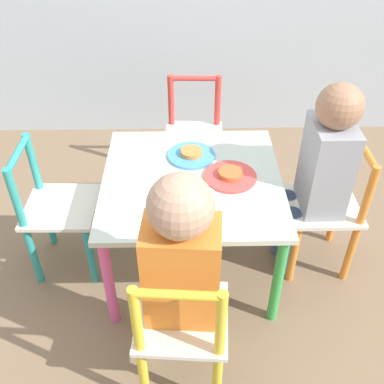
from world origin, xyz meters
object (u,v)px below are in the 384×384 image
plate_front (193,201)px  chair_red (194,138)px  chair_orange (327,209)px  plate_right (230,176)px  child_front (182,265)px  kids_table (192,190)px  plate_back (191,155)px  chair_yellow (182,329)px  chair_teal (56,211)px  child_right (320,168)px

plate_front → chair_red: bearing=88.4°
chair_orange → plate_right: (-0.37, -0.00, 0.16)m
chair_red → child_front: size_ratio=0.69×
plate_right → kids_table: bearing=180.0°
chair_orange → child_front: 0.73m
plate_back → plate_right: bearing=-45.0°
plate_front → chair_orange: bearing=15.0°
plate_back → chair_red: bearing=87.2°
plate_front → chair_yellow: bearing=-95.9°
plate_right → plate_front: same height
chair_red → chair_orange: bearing=-43.8°
chair_yellow → plate_front: chair_yellow is taller
chair_orange → chair_teal: bearing=-90.7°
plate_right → chair_yellow: bearing=-108.8°
kids_table → chair_yellow: chair_yellow is taller
chair_teal → child_right: 0.97m
chair_red → child_front: child_front is taller
kids_table → chair_orange: 0.52m
child_front → child_right: bearing=-132.6°
plate_right → plate_back: 0.19m
chair_yellow → child_right: 0.73m
chair_teal → plate_front: chair_teal is taller
chair_orange → chair_yellow: size_ratio=1.00×
chair_teal → chair_red: bearing=-45.5°
chair_yellow → plate_right: (0.17, 0.51, 0.16)m
chair_yellow → plate_front: 0.41m
child_right → plate_front: child_right is taller
child_right → plate_front: (-0.45, -0.14, -0.03)m
chair_teal → plate_front: size_ratio=2.97×
chair_teal → chair_orange: bearing=-89.3°
chair_orange → chair_teal: (-1.02, 0.01, 0.00)m
kids_table → chair_red: chair_red is taller
chair_red → plate_back: size_ratio=3.01×
chair_orange → plate_back: 0.55m
chair_orange → plate_front: size_ratio=2.97×
child_front → plate_back: (0.03, 0.58, -0.04)m
chair_red → plate_front: (-0.02, -0.64, 0.16)m
chair_teal → plate_right: bearing=-89.8°
chair_orange → plate_back: (-0.51, 0.13, 0.16)m
child_right → plate_back: bearing=-106.7°
child_front → plate_back: bearing=-89.0°
child_right → plate_front: size_ratio=4.28×
child_right → plate_right: size_ratio=4.15×
chair_orange → chair_red: (-0.49, 0.50, 0.00)m
chair_red → plate_back: bearing=-90.7°
plate_back → plate_front: bearing=-90.0°
chair_yellow → plate_back: 0.66m
kids_table → plate_front: 0.15m
plate_front → plate_back: same height
chair_orange → chair_red: bearing=-136.2°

